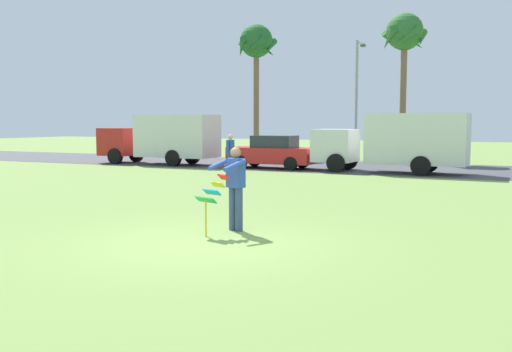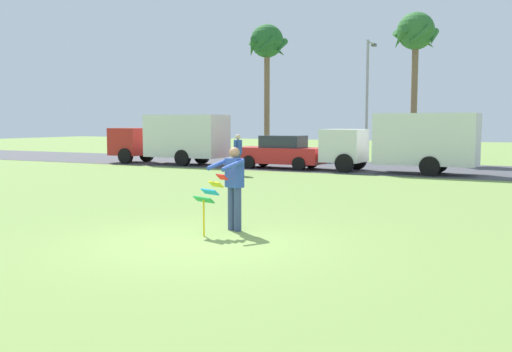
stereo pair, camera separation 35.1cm
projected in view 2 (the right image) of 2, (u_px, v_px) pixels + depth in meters
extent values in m
plane|color=olive|center=(201.00, 242.00, 10.51)|extent=(120.00, 120.00, 0.00)
cube|color=#424247|center=(405.00, 169.00, 27.07)|extent=(120.00, 8.00, 0.01)
cylinder|color=#384772|center=(238.00, 209.00, 11.57)|extent=(0.16, 0.16, 0.90)
cylinder|color=#384772|center=(232.00, 208.00, 11.69)|extent=(0.16, 0.16, 0.90)
cube|color=#2D4CA5|center=(234.00, 173.00, 11.56)|extent=(0.41, 0.32, 0.60)
sphere|color=#9E7051|center=(234.00, 153.00, 11.52)|extent=(0.22, 0.22, 0.22)
cylinder|color=#2D4CA5|center=(233.00, 165.00, 11.21)|extent=(0.27, 0.58, 0.24)
cylinder|color=#2D4CA5|center=(218.00, 164.00, 11.52)|extent=(0.27, 0.58, 0.24)
cube|color=red|center=(222.00, 177.00, 11.32)|extent=(0.26, 0.20, 0.12)
cube|color=yellow|center=(216.00, 184.00, 11.22)|extent=(0.35, 0.23, 0.12)
cube|color=#1E99D8|center=(210.00, 192.00, 11.12)|extent=(0.44, 0.26, 0.12)
cube|color=green|center=(204.00, 200.00, 11.01)|extent=(0.53, 0.29, 0.12)
cylinder|color=yellow|center=(204.00, 218.00, 11.05)|extent=(0.04, 0.04, 0.73)
cube|color=#B2231E|center=(131.00, 142.00, 31.30)|extent=(1.81, 1.91, 1.50)
cube|color=silver|center=(187.00, 136.00, 29.62)|extent=(4.21, 2.02, 2.20)
cylinder|color=black|center=(125.00, 156.00, 30.40)|extent=(0.84, 0.28, 0.84)
cylinder|color=black|center=(147.00, 154.00, 32.04)|extent=(0.84, 0.28, 0.84)
cylinder|color=black|center=(183.00, 158.00, 28.74)|extent=(0.84, 0.28, 0.84)
cylinder|color=black|center=(202.00, 156.00, 30.38)|extent=(0.84, 0.28, 0.84)
cube|color=red|center=(280.00, 155.00, 27.31)|extent=(4.20, 1.70, 0.76)
cube|color=#282D38|center=(283.00, 142.00, 27.18)|extent=(2.02, 1.39, 0.60)
cylinder|color=black|center=(249.00, 162.00, 27.20)|extent=(0.64, 0.22, 0.64)
cylinder|color=black|center=(263.00, 160.00, 28.64)|extent=(0.64, 0.22, 0.64)
cylinder|color=black|center=(299.00, 164.00, 26.05)|extent=(0.64, 0.22, 0.64)
cylinder|color=black|center=(311.00, 162.00, 27.49)|extent=(0.64, 0.22, 0.64)
cube|color=silver|center=(344.00, 146.00, 25.94)|extent=(1.86, 1.95, 1.50)
cube|color=silver|center=(426.00, 139.00, 24.17)|extent=(4.26, 2.13, 2.20)
cylinder|color=black|center=(344.00, 163.00, 25.04)|extent=(0.85, 0.31, 0.84)
cylinder|color=black|center=(357.00, 161.00, 26.65)|extent=(0.85, 0.31, 0.84)
cylinder|color=black|center=(430.00, 166.00, 23.30)|extent=(0.85, 0.31, 0.84)
cylinder|color=black|center=(438.00, 163.00, 24.92)|extent=(0.85, 0.31, 0.84)
cylinder|color=brown|center=(267.00, 101.00, 36.20)|extent=(0.36, 0.36, 7.21)
sphere|color=#236028|center=(267.00, 41.00, 35.83)|extent=(2.10, 2.10, 2.10)
cone|color=#236028|center=(281.00, 47.00, 35.46)|extent=(0.44, 1.56, 1.28)
cone|color=#236028|center=(277.00, 49.00, 36.55)|extent=(1.62, 0.90, 1.28)
cone|color=#236028|center=(260.00, 50.00, 36.72)|extent=(1.27, 1.52, 1.28)
cone|color=#236028|center=(252.00, 48.00, 35.72)|extent=(1.27, 1.52, 1.28)
cone|color=#236028|center=(265.00, 46.00, 34.94)|extent=(1.62, 0.90, 1.28)
cylinder|color=brown|center=(414.00, 99.00, 32.11)|extent=(0.36, 0.36, 7.18)
sphere|color=#2D6B2D|center=(416.00, 31.00, 31.75)|extent=(2.10, 2.10, 2.10)
cone|color=#2D6B2D|center=(433.00, 38.00, 31.37)|extent=(0.44, 1.56, 1.28)
cone|color=#2D6B2D|center=(424.00, 41.00, 32.46)|extent=(1.62, 0.90, 1.28)
cone|color=#2D6B2D|center=(404.00, 41.00, 32.63)|extent=(1.27, 1.52, 1.28)
cone|color=#2D6B2D|center=(400.00, 39.00, 31.63)|extent=(1.27, 1.52, 1.28)
cone|color=#2D6B2D|center=(418.00, 36.00, 30.85)|extent=(1.62, 0.90, 1.28)
cylinder|color=#9E9EA3|center=(367.00, 101.00, 32.84)|extent=(0.16, 0.16, 7.00)
cylinder|color=#9E9EA3|center=(371.00, 43.00, 33.14)|extent=(0.10, 1.40, 0.10)
cube|color=#4C4C51|center=(374.00, 45.00, 33.73)|extent=(0.24, 0.44, 0.16)
cylinder|color=#384772|center=(239.00, 164.00, 23.89)|extent=(0.16, 0.16, 0.90)
cylinder|color=#384772|center=(237.00, 165.00, 23.73)|extent=(0.16, 0.16, 0.90)
cube|color=#2D4CA5|center=(238.00, 147.00, 23.74)|extent=(0.23, 0.37, 0.60)
sphere|color=beige|center=(238.00, 137.00, 23.70)|extent=(0.22, 0.22, 0.22)
cylinder|color=#2D4CA5|center=(240.00, 148.00, 23.96)|extent=(0.09, 0.09, 0.58)
cylinder|color=#2D4CA5|center=(235.00, 148.00, 23.52)|extent=(0.09, 0.09, 0.58)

